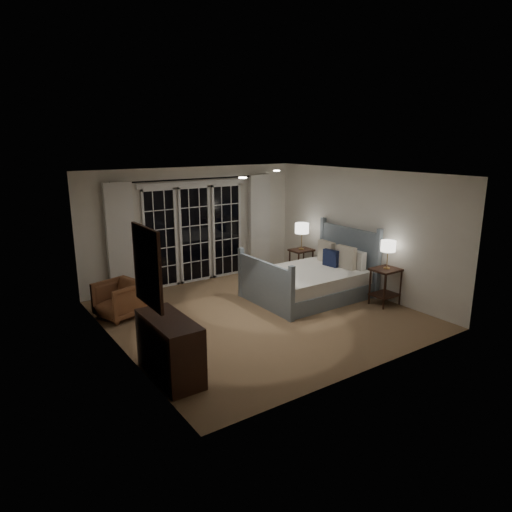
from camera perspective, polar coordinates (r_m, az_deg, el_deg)
floor at (r=8.26m, az=0.46°, el=-7.34°), size 5.00×5.00×0.00m
ceiling at (r=7.70m, az=0.50°, el=10.22°), size 5.00×5.00×0.00m
wall_left at (r=6.82m, az=-17.03°, el=-1.64°), size 0.02×5.00×2.50m
wall_right at (r=9.51m, az=12.95°, el=3.05°), size 0.02×5.00×2.50m
wall_back at (r=10.00m, az=-7.77°, el=3.82°), size 5.00×0.02×2.50m
wall_front at (r=6.08m, az=14.11°, el=-3.36°), size 5.00×0.02×2.50m
french_doors at (r=9.99m, az=-7.63°, el=2.89°), size 2.50×0.04×2.20m
curtain_rod at (r=9.77m, az=-7.70°, el=9.51°), size 3.50×0.03×0.03m
curtain_left at (r=9.29m, az=-16.52°, el=1.93°), size 0.55×0.10×2.25m
curtain_right at (r=10.74m, az=0.43°, el=4.14°), size 0.55×0.10×2.25m
downlight_a at (r=8.65m, az=2.60°, el=10.60°), size 0.12×0.12×0.01m
downlight_b at (r=7.03m, az=-1.68°, el=9.75°), size 0.12×0.12×0.01m
bed at (r=9.16m, az=6.90°, el=-3.08°), size 2.22×1.59×1.29m
nightstand_left at (r=8.96m, az=15.91°, el=-2.97°), size 0.55×0.44×0.71m
nightstand_right at (r=10.43m, az=5.67°, el=-0.33°), size 0.49×0.40×0.64m
lamp_left at (r=8.79m, az=16.20°, el=1.15°), size 0.27×0.27×0.53m
lamp_right at (r=10.27m, az=5.76°, el=3.44°), size 0.31×0.31×0.60m
armchair at (r=8.40m, az=-16.73°, el=-5.24°), size 0.88×0.87×0.65m
dresser at (r=6.19m, az=-10.73°, el=-11.22°), size 0.49×1.16×0.82m
mirror at (r=5.71m, az=-13.42°, el=-1.33°), size 0.05×0.85×1.00m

